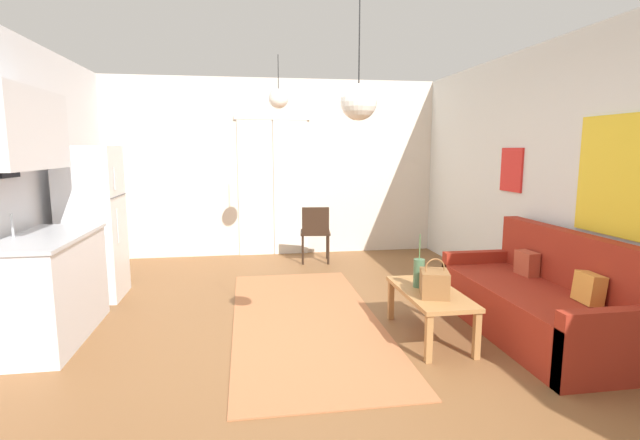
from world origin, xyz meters
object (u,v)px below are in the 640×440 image
Objects in this scene: handbag at (434,283)px; pendant_lamp_near at (359,102)px; coffee_table at (430,297)px; refrigerator at (93,223)px; pendant_lamp_far at (279,99)px; accent_chair at (315,230)px; couch at (541,303)px; bamboo_vase at (419,273)px.

pendant_lamp_near reaches higher than handbag.
coffee_table is 3.60m from refrigerator.
pendant_lamp_far is at bearing 96.42° from pendant_lamp_near.
accent_chair is at bearing 100.50° from handbag.
handbag reaches higher than coffee_table.
pendant_lamp_near is at bearing 92.68° from accent_chair.
pendant_lamp_far reaches higher than couch.
accent_chair is at bearing 101.56° from coffee_table.
handbag is (-0.03, -0.14, 0.17)m from coffee_table.
refrigerator is (-3.18, 1.62, 0.47)m from coffee_table.
couch is at bearing 22.11° from pendant_lamp_near.
bamboo_vase is at bearing 50.78° from pendant_lamp_near.
handbag is at bearing -178.12° from couch.
refrigerator is 2.02× the size of accent_chair.
couch is at bearing -12.85° from bamboo_vase.
refrigerator is (-3.15, 1.76, 0.30)m from handbag.
handbag is 0.54× the size of pendant_lamp_far.
coffee_table is 2.16× the size of bamboo_vase.
coffee_table is at bearing -56.71° from pendant_lamp_far.
accent_chair is (-0.52, 2.69, -0.07)m from bamboo_vase.
refrigerator is at bearing 154.39° from bamboo_vase.
bamboo_vase is 0.58× the size of accent_chair.
accent_chair is at bearing 61.49° from pendant_lamp_far.
coffee_table is at bearing 108.64° from accent_chair.
bamboo_vase reaches higher than accent_chair.
bamboo_vase is (-1.03, 0.24, 0.25)m from couch.
pendant_lamp_near is (-0.80, -0.98, 1.35)m from bamboo_vase.
refrigerator is (-4.15, 1.73, 0.54)m from couch.
accent_chair is (-0.58, 2.81, 0.11)m from coffee_table.
couch is 3.26× the size of pendant_lamp_far.
bamboo_vase is 2.74m from accent_chair.
coffee_table is (-0.97, 0.11, 0.07)m from couch.
refrigerator is 2.88m from accent_chair.
bamboo_vase is at bearing 167.15° from couch.
refrigerator is 2.79× the size of pendant_lamp_far.
pendant_lamp_near reaches higher than refrigerator.
couch is 3.31m from accent_chair.
coffee_table is 1.25× the size of accent_chair.
refrigerator reaches higher than couch.
accent_chair is 1.38× the size of pendant_lamp_far.
pendant_lamp_far is at bearing 68.57° from accent_chair.
couch is at bearing 1.88° from handbag.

